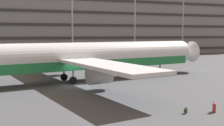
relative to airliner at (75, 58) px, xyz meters
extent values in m
plane|color=#424449|center=(-0.63, -2.98, -3.04)|extent=(600.00, 600.00, 0.00)
cube|color=slate|center=(-0.63, 47.75, 5.43)|extent=(138.50, 17.85, 16.93)
cube|color=#2D2D33|center=(-0.63, 38.72, -1.35)|extent=(137.12, 0.24, 0.70)
cube|color=#2D2D33|center=(-0.63, 38.72, 2.04)|extent=(137.12, 0.24, 0.70)
cube|color=#2D2D33|center=(-0.63, 38.72, 5.43)|extent=(137.12, 0.24, 0.70)
cube|color=#2D2D33|center=(-0.63, 38.72, 8.81)|extent=(137.12, 0.24, 0.70)
cylinder|color=silver|center=(0.41, 0.07, 0.18)|extent=(35.77, 9.22, 3.59)
cube|color=#1E723F|center=(0.41, 0.07, -0.81)|extent=(34.35, 8.93, 1.15)
cone|color=silver|center=(18.99, 3.06, 0.18)|extent=(3.38, 3.82, 3.41)
cube|color=silver|center=(-2.05, 9.07, -0.09)|extent=(6.73, 15.49, 0.36)
cube|color=silver|center=(0.90, -9.26, -0.09)|extent=(6.73, 15.49, 0.36)
cylinder|color=#9E9EA3|center=(-1.13, 6.49, -1.38)|extent=(2.85, 2.36, 1.97)
cylinder|color=#9E9EA3|center=(0.97, -6.52, -1.38)|extent=(2.85, 2.36, 1.97)
cylinder|color=black|center=(13.79, 2.23, -2.59)|extent=(0.94, 0.49, 0.90)
cylinder|color=slate|center=(13.79, 2.23, -1.88)|extent=(0.20, 0.20, 1.42)
cylinder|color=black|center=(-1.24, 1.35, -2.59)|extent=(0.94, 0.49, 0.90)
cylinder|color=slate|center=(-1.24, 1.35, -1.88)|extent=(0.20, 0.20, 1.42)
cylinder|color=black|center=(-0.75, -1.67, -2.59)|extent=(0.94, 0.49, 0.90)
cylinder|color=slate|center=(-0.75, -1.67, -1.88)|extent=(0.20, 0.20, 1.42)
cylinder|color=gray|center=(7.45, 32.08, 7.95)|extent=(0.36, 0.36, 21.98)
cylinder|color=gray|center=(23.96, 32.08, 8.67)|extent=(0.36, 0.36, 23.41)
cylinder|color=gray|center=(38.76, 32.08, 8.65)|extent=(0.36, 0.36, 23.39)
cube|color=#B21E23|center=(6.43, -18.28, -2.68)|extent=(0.40, 0.46, 0.62)
cylinder|color=#333338|center=(6.44, -18.15, -2.28)|extent=(0.02, 0.02, 0.18)
cylinder|color=#333338|center=(6.32, -18.34, -2.28)|extent=(0.02, 0.02, 0.18)
cube|color=black|center=(6.38, -18.24, -2.19)|extent=(0.15, 0.20, 0.02)
cylinder|color=black|center=(6.59, -18.19, -3.01)|extent=(0.05, 0.04, 0.05)
cylinder|color=black|center=(6.41, -18.46, -3.01)|extent=(0.05, 0.04, 0.05)
cylinder|color=black|center=(6.46, -18.10, -3.01)|extent=(0.05, 0.04, 0.05)
cylinder|color=black|center=(6.27, -18.37, -3.01)|extent=(0.05, 0.04, 0.05)
ellipsoid|color=#264C26|center=(4.11, -17.80, -2.80)|extent=(0.35, 0.41, 0.47)
ellipsoid|color=#264C26|center=(4.03, -17.76, -2.87)|extent=(0.20, 0.26, 0.21)
torus|color=black|center=(4.14, -17.81, -2.56)|extent=(0.05, 0.08, 0.08)
cube|color=black|center=(4.16, -17.93, -2.80)|extent=(0.04, 0.04, 0.40)
cube|color=black|center=(4.24, -17.76, -2.80)|extent=(0.04, 0.04, 0.40)
camera|label=1|loc=(-9.15, -36.02, 3.06)|focal=46.47mm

